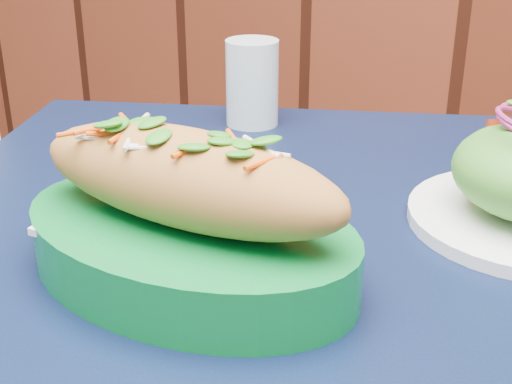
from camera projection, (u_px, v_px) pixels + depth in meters
The scene contains 3 objects.
cafe_table at pixel (329, 342), 0.63m from camera, with size 1.06×1.06×0.75m.
banh_mi_basket at pixel (188, 217), 0.54m from camera, with size 0.28×0.19×0.13m.
water_glass at pixel (252, 83), 0.88m from camera, with size 0.07×0.07×0.11m, color silver.
Camera 1 is at (0.44, 1.36, 1.04)m, focal length 50.00 mm.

